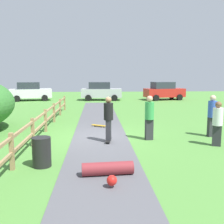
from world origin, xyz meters
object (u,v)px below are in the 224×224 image
(bystander_blue, at_px, (212,114))
(parked_car_white, at_px, (30,91))
(skateboard_loose, at_px, (99,125))
(parked_car_silver, at_px, (101,91))
(skater_riding, at_px, (108,117))
(skater_fallen, at_px, (108,169))
(bystander_white, at_px, (218,122))
(trash_bin, at_px, (42,152))
(bystander_green, at_px, (149,115))
(parked_car_red, at_px, (164,91))

(bystander_blue, xyz_separation_m, parked_car_white, (-11.99, 16.74, -0.07))
(skateboard_loose, distance_m, parked_car_silver, 14.39)
(skater_riding, relative_size, skateboard_loose, 2.35)
(skateboard_loose, height_order, bystander_blue, bystander_blue)
(skater_fallen, bearing_deg, bystander_white, 33.34)
(trash_bin, relative_size, parked_car_silver, 0.21)
(skater_riding, height_order, bystander_white, skater_riding)
(skater_riding, bearing_deg, bystander_white, -10.94)
(skater_fallen, height_order, bystander_white, bystander_white)
(bystander_blue, height_order, bystander_green, bystander_green)
(skater_riding, xyz_separation_m, parked_car_white, (-7.37, 17.48, -0.09))
(skateboard_loose, distance_m, parked_car_red, 16.03)
(bystander_white, bearing_deg, parked_car_white, 122.23)
(trash_bin, relative_size, parked_car_white, 0.20)
(skater_fallen, height_order, skateboard_loose, skater_fallen)
(skater_riding, height_order, parked_car_silver, parked_car_silver)
(bystander_blue, xyz_separation_m, bystander_white, (-0.46, -1.53, -0.07))
(trash_bin, distance_m, bystander_blue, 7.62)
(skater_fallen, relative_size, parked_car_white, 0.32)
(bystander_green, height_order, parked_car_red, parked_car_red)
(skater_fallen, relative_size, bystander_green, 0.77)
(skater_fallen, bearing_deg, trash_bin, 154.98)
(trash_bin, distance_m, skateboard_loose, 6.15)
(trash_bin, xyz_separation_m, skateboard_loose, (1.76, 5.88, -0.36))
(trash_bin, distance_m, parked_car_red, 22.09)
(skater_riding, distance_m, bystander_green, 1.76)
(skateboard_loose, height_order, parked_car_red, parked_car_red)
(bystander_green, relative_size, parked_car_red, 0.42)
(parked_car_red, bearing_deg, bystander_blue, -97.22)
(skater_riding, xyz_separation_m, parked_car_red, (6.74, 17.48, -0.09))
(bystander_blue, bearing_deg, trash_bin, -152.79)
(bystander_green, distance_m, parked_car_silver, 17.26)
(bystander_blue, distance_m, parked_car_white, 20.60)
(skateboard_loose, height_order, bystander_green, bystander_green)
(skater_riding, relative_size, parked_car_white, 0.41)
(skater_riding, bearing_deg, parked_car_white, 112.87)
(trash_bin, bearing_deg, skater_fallen, -25.02)
(skater_fallen, xyz_separation_m, bystander_green, (1.91, 3.97, 0.84))
(parked_car_white, relative_size, parked_car_red, 1.00)
(trash_bin, bearing_deg, bystander_green, 38.31)
(bystander_blue, relative_size, bystander_green, 0.99)
(trash_bin, relative_size, skateboard_loose, 1.15)
(parked_car_white, bearing_deg, bystander_green, -62.06)
(trash_bin, height_order, bystander_green, bystander_green)
(skateboard_loose, bearing_deg, parked_car_red, 63.60)
(parked_car_white, bearing_deg, bystander_blue, -54.40)
(bystander_green, xyz_separation_m, parked_car_red, (5.01, 17.16, -0.09))
(parked_car_white, distance_m, parked_car_silver, 7.38)
(parked_car_silver, bearing_deg, skater_riding, -90.02)
(skater_fallen, height_order, bystander_blue, bystander_blue)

